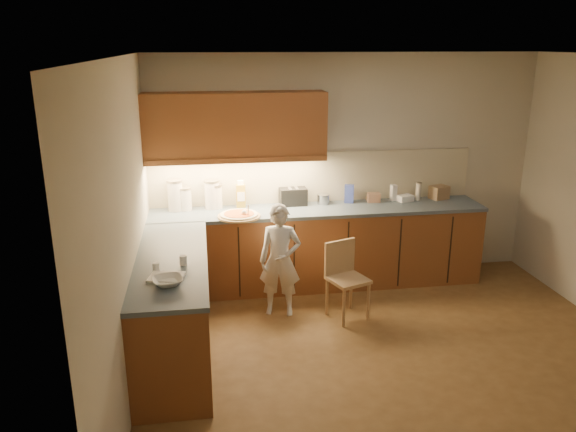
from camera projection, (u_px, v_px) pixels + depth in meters
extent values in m
plane|color=brown|center=(397.00, 358.00, 5.02)|extent=(4.50, 4.50, 0.00)
cube|color=#BCB5A1|center=(345.00, 168.00, 6.53)|extent=(4.50, 0.04, 2.60)
cube|color=#BCB5A1|center=(550.00, 341.00, 2.75)|extent=(4.50, 0.04, 2.60)
cube|color=#BCB5A1|center=(126.00, 233.00, 4.31)|extent=(0.04, 4.00, 2.60)
cube|color=white|center=(416.00, 56.00, 4.25)|extent=(4.50, 4.00, 0.04)
cube|color=brown|center=(318.00, 248.00, 6.44)|extent=(3.75, 0.60, 0.88)
cube|color=brown|center=(174.00, 308.00, 4.98)|extent=(0.60, 2.00, 0.88)
cube|color=#435360|center=(318.00, 210.00, 6.31)|extent=(3.77, 0.62, 0.04)
cube|color=#435360|center=(171.00, 260.00, 4.85)|extent=(0.62, 2.02, 0.04)
cube|color=black|center=(183.00, 266.00, 5.93)|extent=(0.02, 0.01, 0.80)
cube|color=black|center=(239.00, 262.00, 6.02)|extent=(0.02, 0.01, 0.80)
cube|color=black|center=(294.00, 259.00, 6.11)|extent=(0.02, 0.01, 0.80)
cube|color=black|center=(348.00, 256.00, 6.20)|extent=(0.02, 0.01, 0.80)
cube|color=black|center=(400.00, 253.00, 6.29)|extent=(0.02, 0.01, 0.80)
cube|color=black|center=(450.00, 250.00, 6.38)|extent=(0.02, 0.01, 0.80)
cube|color=beige|center=(314.00, 177.00, 6.48)|extent=(3.75, 0.02, 0.58)
cube|color=brown|center=(235.00, 125.00, 6.01)|extent=(1.95, 0.35, 0.70)
cube|color=brown|center=(237.00, 161.00, 5.95)|extent=(1.95, 0.02, 0.06)
cylinder|color=tan|center=(239.00, 216.00, 5.97)|extent=(0.46, 0.46, 0.02)
cylinder|color=beige|center=(239.00, 215.00, 5.97)|extent=(0.40, 0.40, 0.02)
cylinder|color=#CC501B|center=(239.00, 214.00, 5.96)|extent=(0.32, 0.32, 0.01)
sphere|color=white|center=(244.00, 212.00, 5.93)|extent=(0.06, 0.06, 0.06)
cylinder|color=white|center=(248.00, 211.00, 5.88)|extent=(0.02, 0.11, 0.18)
imported|color=silver|center=(280.00, 260.00, 5.69)|extent=(0.48, 0.37, 1.17)
cylinder|color=tan|center=(344.00, 308.00, 5.51)|extent=(0.03, 0.03, 0.40)
cylinder|color=tan|center=(368.00, 302.00, 5.66)|extent=(0.03, 0.03, 0.40)
cylinder|color=tan|center=(327.00, 297.00, 5.77)|extent=(0.03, 0.03, 0.40)
cylinder|color=tan|center=(351.00, 291.00, 5.91)|extent=(0.03, 0.03, 0.40)
cube|color=tan|center=(348.00, 280.00, 5.65)|extent=(0.45, 0.45, 0.04)
cube|color=tan|center=(340.00, 257.00, 5.72)|extent=(0.34, 0.15, 0.35)
imported|color=white|center=(168.00, 281.00, 4.30)|extent=(0.28, 0.28, 0.06)
cylinder|color=beige|center=(175.00, 196.00, 6.16)|extent=(0.16, 0.16, 0.33)
cylinder|color=tan|center=(174.00, 181.00, 6.11)|extent=(0.17, 0.17, 0.02)
cylinder|color=white|center=(185.00, 200.00, 6.19)|extent=(0.14, 0.14, 0.24)
cylinder|color=tan|center=(185.00, 188.00, 6.16)|extent=(0.15, 0.15, 0.02)
cylinder|color=silver|center=(212.00, 195.00, 6.25)|extent=(0.16, 0.16, 0.30)
cylinder|color=gray|center=(211.00, 181.00, 6.20)|extent=(0.17, 0.17, 0.02)
cylinder|color=white|center=(215.00, 197.00, 6.27)|extent=(0.16, 0.16, 0.25)
cylinder|color=gray|center=(215.00, 185.00, 6.23)|extent=(0.17, 0.17, 0.02)
cube|color=#B59524|center=(241.00, 196.00, 6.30)|extent=(0.10, 0.08, 0.26)
cube|color=white|center=(240.00, 183.00, 6.26)|extent=(0.07, 0.05, 0.05)
cube|color=black|center=(293.00, 197.00, 6.39)|extent=(0.31, 0.19, 0.20)
cube|color=silver|center=(290.00, 188.00, 6.36)|extent=(0.04, 0.13, 0.00)
cube|color=silver|center=(296.00, 188.00, 6.37)|extent=(0.04, 0.13, 0.00)
cylinder|color=#ACADB1|center=(323.00, 199.00, 6.45)|extent=(0.14, 0.14, 0.11)
cylinder|color=#ACADB1|center=(323.00, 195.00, 6.43)|extent=(0.15, 0.15, 0.01)
cube|color=#3646A2|center=(349.00, 194.00, 6.49)|extent=(0.12, 0.10, 0.21)
cube|color=tan|center=(374.00, 198.00, 6.53)|extent=(0.15, 0.12, 0.10)
cube|color=white|center=(393.00, 193.00, 6.57)|extent=(0.07, 0.07, 0.19)
cube|color=white|center=(405.00, 198.00, 6.57)|extent=(0.20, 0.17, 0.07)
cylinder|color=silver|center=(418.00, 192.00, 6.59)|extent=(0.06, 0.06, 0.20)
cylinder|color=gray|center=(419.00, 183.00, 6.56)|extent=(0.07, 0.07, 0.01)
cube|color=#A48158|center=(439.00, 192.00, 6.66)|extent=(0.24, 0.21, 0.16)
cube|color=white|center=(166.00, 277.00, 4.42)|extent=(0.31, 0.26, 0.02)
cylinder|color=white|center=(156.00, 267.00, 4.54)|extent=(0.07, 0.07, 0.07)
cylinder|color=white|center=(183.00, 260.00, 4.68)|extent=(0.08, 0.08, 0.08)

